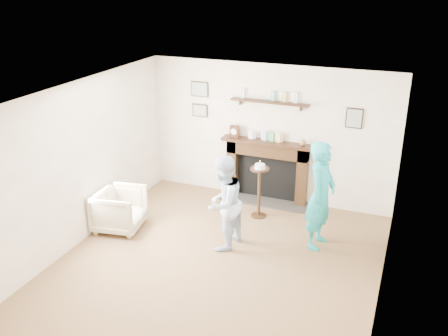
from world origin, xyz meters
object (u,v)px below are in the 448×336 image
at_px(armchair, 121,228).
at_px(pedestal_table, 259,183).
at_px(woman, 317,244).
at_px(man, 223,246).

relative_size(armchair, pedestal_table, 0.74).
bearing_deg(pedestal_table, woman, -26.80).
bearing_deg(man, armchair, -77.90).
distance_m(armchair, woman, 3.20).
relative_size(armchair, woman, 0.45).
height_order(woman, pedestal_table, pedestal_table).
bearing_deg(armchair, man, -96.70).
xyz_separation_m(woman, pedestal_table, (-1.15, 0.58, 0.63)).
bearing_deg(man, woman, 122.94).
height_order(man, woman, woman).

